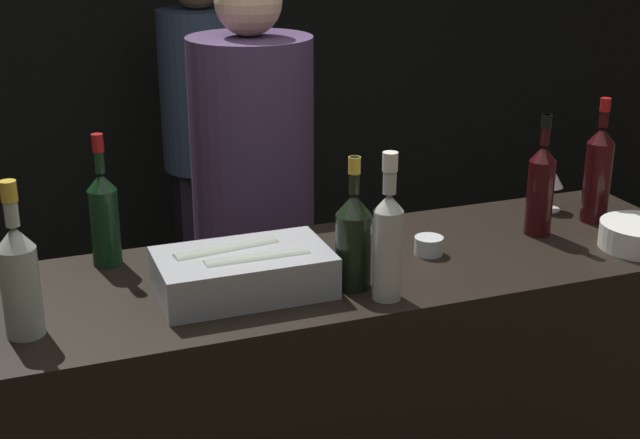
{
  "coord_description": "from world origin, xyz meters",
  "views": [
    {
      "loc": [
        -0.74,
        -1.65,
        1.93
      ],
      "look_at": [
        0.0,
        0.33,
        1.16
      ],
      "focal_mm": 50.0,
      "sensor_mm": 36.0,
      "label": 1
    }
  ],
  "objects_px": {
    "red_wine_bottle_black_foil": "(541,187)",
    "red_wine_bottle_tall": "(598,171)",
    "champagne_bottle": "(353,238)",
    "ice_bin_with_bottles": "(243,271)",
    "white_wine_bottle": "(388,239)",
    "person_blond_tee": "(203,131)",
    "wine_glass": "(551,178)",
    "person_in_hoodie": "(254,207)",
    "red_wine_bottle_burgundy": "(104,214)",
    "rose_wine_bottle": "(19,275)",
    "candle_votive": "(429,245)"
  },
  "relations": [
    {
      "from": "champagne_bottle",
      "to": "white_wine_bottle",
      "type": "distance_m",
      "value": 0.1
    },
    {
      "from": "ice_bin_with_bottles",
      "to": "person_in_hoodie",
      "type": "distance_m",
      "value": 0.87
    },
    {
      "from": "ice_bin_with_bottles",
      "to": "red_wine_bottle_tall",
      "type": "relative_size",
      "value": 1.13
    },
    {
      "from": "red_wine_bottle_black_foil",
      "to": "rose_wine_bottle",
      "type": "relative_size",
      "value": 0.98
    },
    {
      "from": "red_wine_bottle_black_foil",
      "to": "white_wine_bottle",
      "type": "height_order",
      "value": "white_wine_bottle"
    },
    {
      "from": "person_in_hoodie",
      "to": "red_wine_bottle_burgundy",
      "type": "bearing_deg",
      "value": -166.64
    },
    {
      "from": "candle_votive",
      "to": "champagne_bottle",
      "type": "bearing_deg",
      "value": -155.08
    },
    {
      "from": "rose_wine_bottle",
      "to": "red_wine_bottle_burgundy",
      "type": "distance_m",
      "value": 0.4
    },
    {
      "from": "champagne_bottle",
      "to": "candle_votive",
      "type": "bearing_deg",
      "value": 24.92
    },
    {
      "from": "wine_glass",
      "to": "person_in_hoodie",
      "type": "bearing_deg",
      "value": 143.18
    },
    {
      "from": "ice_bin_with_bottles",
      "to": "white_wine_bottle",
      "type": "relative_size",
      "value": 1.15
    },
    {
      "from": "white_wine_bottle",
      "to": "person_in_hoodie",
      "type": "relative_size",
      "value": 0.21
    },
    {
      "from": "person_blond_tee",
      "to": "ice_bin_with_bottles",
      "type": "bearing_deg",
      "value": 25.04
    },
    {
      "from": "ice_bin_with_bottles",
      "to": "white_wine_bottle",
      "type": "bearing_deg",
      "value": -25.76
    },
    {
      "from": "red_wine_bottle_tall",
      "to": "red_wine_bottle_burgundy",
      "type": "relative_size",
      "value": 1.06
    },
    {
      "from": "red_wine_bottle_black_foil",
      "to": "red_wine_bottle_tall",
      "type": "bearing_deg",
      "value": 8.94
    },
    {
      "from": "red_wine_bottle_burgundy",
      "to": "candle_votive",
      "type": "bearing_deg",
      "value": -15.88
    },
    {
      "from": "wine_glass",
      "to": "white_wine_bottle",
      "type": "distance_m",
      "value": 0.82
    },
    {
      "from": "red_wine_bottle_burgundy",
      "to": "person_blond_tee",
      "type": "bearing_deg",
      "value": 68.94
    },
    {
      "from": "red_wine_bottle_black_foil",
      "to": "red_wine_bottle_tall",
      "type": "distance_m",
      "value": 0.22
    },
    {
      "from": "champagne_bottle",
      "to": "red_wine_bottle_black_foil",
      "type": "bearing_deg",
      "value": 13.88
    },
    {
      "from": "wine_glass",
      "to": "red_wine_bottle_black_foil",
      "type": "relative_size",
      "value": 0.41
    },
    {
      "from": "candle_votive",
      "to": "red_wine_bottle_black_foil",
      "type": "height_order",
      "value": "red_wine_bottle_black_foil"
    },
    {
      "from": "red_wine_bottle_tall",
      "to": "red_wine_bottle_burgundy",
      "type": "height_order",
      "value": "red_wine_bottle_tall"
    },
    {
      "from": "ice_bin_with_bottles",
      "to": "red_wine_bottle_burgundy",
      "type": "distance_m",
      "value": 0.41
    },
    {
      "from": "wine_glass",
      "to": "white_wine_bottle",
      "type": "bearing_deg",
      "value": -150.84
    },
    {
      "from": "white_wine_bottle",
      "to": "person_blond_tee",
      "type": "bearing_deg",
      "value": 88.42
    },
    {
      "from": "ice_bin_with_bottles",
      "to": "rose_wine_bottle",
      "type": "bearing_deg",
      "value": -174.83
    },
    {
      "from": "rose_wine_bottle",
      "to": "white_wine_bottle",
      "type": "xyz_separation_m",
      "value": [
        0.8,
        -0.1,
        0.01
      ]
    },
    {
      "from": "rose_wine_bottle",
      "to": "red_wine_bottle_burgundy",
      "type": "relative_size",
      "value": 1.01
    },
    {
      "from": "candle_votive",
      "to": "rose_wine_bottle",
      "type": "distance_m",
      "value": 1.03
    },
    {
      "from": "wine_glass",
      "to": "person_blond_tee",
      "type": "bearing_deg",
      "value": 111.06
    },
    {
      "from": "red_wine_bottle_tall",
      "to": "wine_glass",
      "type": "bearing_deg",
      "value": 118.04
    },
    {
      "from": "wine_glass",
      "to": "person_blond_tee",
      "type": "relative_size",
      "value": 0.08
    },
    {
      "from": "red_wine_bottle_tall",
      "to": "person_blond_tee",
      "type": "height_order",
      "value": "person_blond_tee"
    },
    {
      "from": "red_wine_bottle_black_foil",
      "to": "person_blond_tee",
      "type": "height_order",
      "value": "person_blond_tee"
    },
    {
      "from": "wine_glass",
      "to": "red_wine_bottle_burgundy",
      "type": "distance_m",
      "value": 1.3
    },
    {
      "from": "person_in_hoodie",
      "to": "red_wine_bottle_tall",
      "type": "bearing_deg",
      "value": -70.82
    },
    {
      "from": "white_wine_bottle",
      "to": "person_blond_tee",
      "type": "relative_size",
      "value": 0.21
    },
    {
      "from": "ice_bin_with_bottles",
      "to": "red_wine_bottle_tall",
      "type": "distance_m",
      "value": 1.1
    },
    {
      "from": "ice_bin_with_bottles",
      "to": "wine_glass",
      "type": "bearing_deg",
      "value": 13.85
    },
    {
      "from": "white_wine_bottle",
      "to": "person_blond_tee",
      "type": "xyz_separation_m",
      "value": [
        0.06,
        2.11,
        -0.25
      ]
    },
    {
      "from": "wine_glass",
      "to": "red_wine_bottle_tall",
      "type": "bearing_deg",
      "value": -61.96
    },
    {
      "from": "red_wine_bottle_black_foil",
      "to": "red_wine_bottle_tall",
      "type": "height_order",
      "value": "red_wine_bottle_tall"
    },
    {
      "from": "ice_bin_with_bottles",
      "to": "champagne_bottle",
      "type": "relative_size",
      "value": 1.25
    },
    {
      "from": "candle_votive",
      "to": "white_wine_bottle",
      "type": "height_order",
      "value": "white_wine_bottle"
    },
    {
      "from": "person_blond_tee",
      "to": "red_wine_bottle_tall",
      "type": "bearing_deg",
      "value": 57.12
    },
    {
      "from": "red_wine_bottle_burgundy",
      "to": "person_blond_tee",
      "type": "xyz_separation_m",
      "value": [
        0.64,
        1.67,
        -0.24
      ]
    },
    {
      "from": "red_wine_bottle_black_foil",
      "to": "champagne_bottle",
      "type": "distance_m",
      "value": 0.64
    },
    {
      "from": "red_wine_bottle_burgundy",
      "to": "person_in_hoodie",
      "type": "distance_m",
      "value": 0.79
    }
  ]
}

